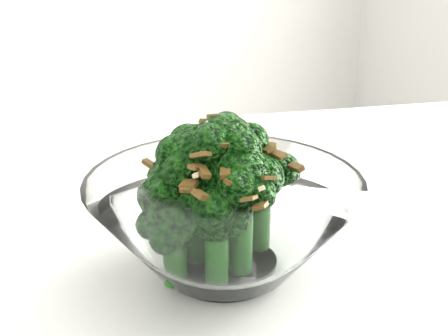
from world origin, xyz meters
TOP-DOWN VIEW (x-y plane):
  - table at (-0.13, 0.08)m, footprint 1.40×1.15m
  - broccoli_dish at (-0.05, 0.02)m, footprint 0.22×0.22m

SIDE VIEW (x-z plane):
  - table at x=-0.13m, z-range 0.31..1.06m
  - broccoli_dish at x=-0.05m, z-range 0.73..0.87m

